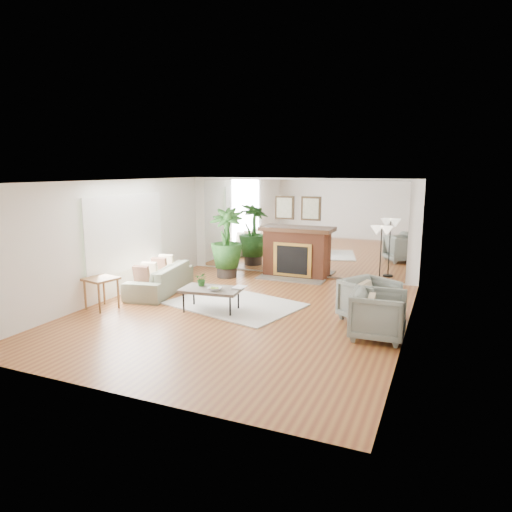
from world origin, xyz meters
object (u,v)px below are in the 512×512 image
at_px(armchair_front, 378,315).
at_px(floor_lamp, 382,236).
at_px(coffee_table, 211,290).
at_px(sofa, 160,279).
at_px(fireplace, 295,252).
at_px(potted_ficus, 226,241).
at_px(armchair_back, 369,300).
at_px(side_table, 101,283).

bearing_deg(armchair_front, floor_lamp, 5.31).
xyz_separation_m(coffee_table, floor_lamp, (2.79, 2.74, 0.85)).
distance_m(sofa, floor_lamp, 5.02).
relative_size(fireplace, armchair_front, 2.37).
distance_m(fireplace, potted_ficus, 1.75).
bearing_deg(sofa, armchair_back, 77.08).
bearing_deg(sofa, armchair_front, 67.91).
bearing_deg(fireplace, side_table, -123.10).
height_order(sofa, floor_lamp, floor_lamp).
bearing_deg(fireplace, armchair_front, -53.97).
height_order(fireplace, sofa, fireplace).
xyz_separation_m(fireplace, armchair_back, (2.32, -2.76, -0.27)).
bearing_deg(fireplace, potted_ficus, -157.50).
xyz_separation_m(armchair_front, side_table, (-5.25, -0.49, 0.13)).
bearing_deg(coffee_table, sofa, 154.90).
xyz_separation_m(coffee_table, sofa, (-1.74, 0.81, -0.12)).
bearing_deg(armchair_front, sofa, 75.86).
relative_size(fireplace, coffee_table, 1.70).
bearing_deg(fireplace, coffee_table, -99.98).
relative_size(coffee_table, floor_lamp, 0.81).
xyz_separation_m(sofa, armchair_back, (4.64, -0.21, 0.09)).
height_order(sofa, armchair_back, armchair_back).
xyz_separation_m(sofa, side_table, (-0.32, -1.52, 0.22)).
bearing_deg(potted_ficus, sofa, -111.10).
xyz_separation_m(coffee_table, armchair_front, (3.19, -0.21, -0.02)).
bearing_deg(armchair_front, side_table, 92.98).
height_order(side_table, floor_lamp, floor_lamp).
bearing_deg(floor_lamp, armchair_front, -82.33).
bearing_deg(sofa, floor_lamp, 102.73).
xyz_separation_m(fireplace, side_table, (-2.65, -4.06, -0.13)).
xyz_separation_m(fireplace, potted_ficus, (-1.60, -0.66, 0.28)).
bearing_deg(coffee_table, armchair_back, 11.68).
relative_size(sofa, potted_ficus, 1.18).
distance_m(armchair_back, armchair_front, 0.86).
bearing_deg(potted_ficus, side_table, -107.15).
relative_size(coffee_table, sofa, 0.58).
height_order(armchair_front, side_table, armchair_front).
bearing_deg(side_table, floor_lamp, 35.36).
distance_m(fireplace, armchair_front, 4.43).
xyz_separation_m(armchair_back, potted_ficus, (-3.92, 2.10, 0.55)).
bearing_deg(armchair_back, side_table, 136.26).
bearing_deg(sofa, fireplace, 127.27).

